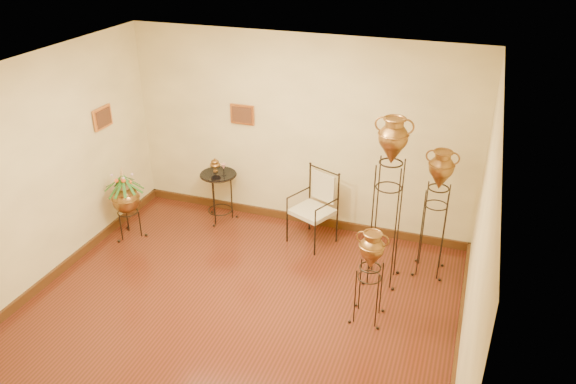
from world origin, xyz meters
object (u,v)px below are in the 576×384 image
(planter_urn, at_px, (126,197))
(side_table, at_px, (219,196))
(amphora_tall, at_px, (387,201))
(amphora_mid, at_px, (435,213))
(armchair, at_px, (312,209))

(planter_urn, bearing_deg, side_table, 40.60)
(amphora_tall, relative_size, planter_urn, 1.95)
(amphora_tall, bearing_deg, amphora_mid, 34.59)
(planter_urn, xyz_separation_m, side_table, (1.02, 0.87, -0.23))
(planter_urn, height_order, side_table, planter_urn)
(amphora_tall, distance_m, planter_urn, 3.65)
(planter_urn, height_order, armchair, planter_urn)
(armchair, xyz_separation_m, side_table, (-1.50, 0.16, -0.13))
(amphora_mid, bearing_deg, side_table, 173.62)
(amphora_tall, bearing_deg, planter_urn, -177.71)
(amphora_mid, height_order, armchair, amphora_mid)
(amphora_tall, distance_m, amphora_mid, 0.71)
(side_table, bearing_deg, amphora_tall, -15.65)
(amphora_tall, xyz_separation_m, planter_urn, (-3.61, -0.14, -0.49))
(planter_urn, distance_m, armchair, 2.61)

